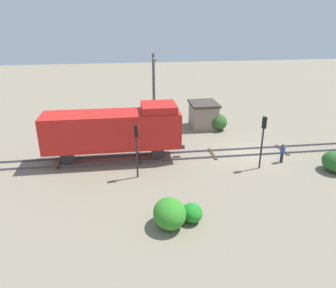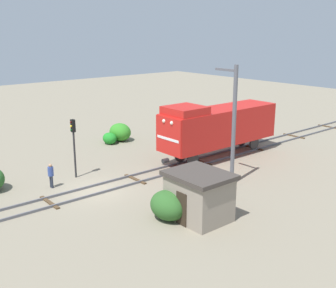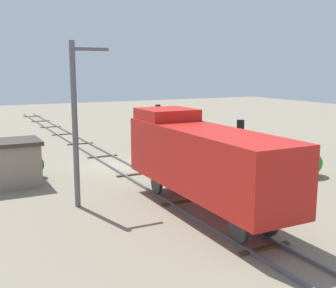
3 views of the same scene
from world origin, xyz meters
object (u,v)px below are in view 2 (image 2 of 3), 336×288
object	(u,v)px
locomotive	(218,125)
traffic_signal_mid	(176,120)
catenary_mast	(233,123)
relay_hut	(199,196)
traffic_signal_near	(74,138)
worker_near_track	(51,174)

from	to	relation	value
locomotive	traffic_signal_mid	bearing A→B (deg)	-154.35
locomotive	catenary_mast	distance (m)	6.42
traffic_signal_mid	relay_hut	xyz separation A→B (m)	(10.90, -7.74, -1.52)
relay_hut	traffic_signal_near	bearing A→B (deg)	-169.16
locomotive	worker_near_track	bearing A→B (deg)	-99.96
traffic_signal_near	catenary_mast	world-z (taller)	catenary_mast
locomotive	catenary_mast	size ratio (longest dim) A/B	1.41
traffic_signal_mid	catenary_mast	bearing A→B (deg)	-14.44
catenary_mast	traffic_signal_near	bearing A→B (deg)	-136.81
locomotive	worker_near_track	world-z (taller)	locomotive
traffic_signal_near	relay_hut	distance (m)	11.01
traffic_signal_mid	worker_near_track	world-z (taller)	traffic_signal_mid
traffic_signal_mid	catenary_mast	size ratio (longest dim) A/B	0.51
locomotive	worker_near_track	xyz separation A→B (m)	(-2.40, -13.67, -1.78)
locomotive	catenary_mast	xyz separation A→B (m)	(4.94, -3.78, 1.58)
catenary_mast	traffic_signal_mid	bearing A→B (deg)	165.56
catenary_mast	locomotive	bearing A→B (deg)	142.57
traffic_signal_near	worker_near_track	world-z (taller)	traffic_signal_near
catenary_mast	relay_hut	world-z (taller)	catenary_mast
traffic_signal_near	traffic_signal_mid	bearing A→B (deg)	91.17
worker_near_track	traffic_signal_mid	bearing A→B (deg)	-145.47
traffic_signal_mid	catenary_mast	xyz separation A→B (m)	(8.34, -2.15, 1.44)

